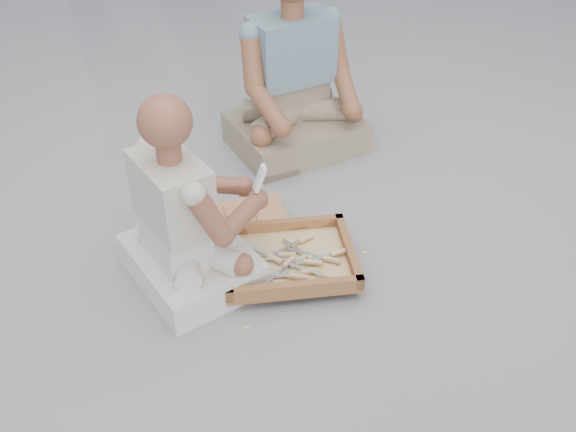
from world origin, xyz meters
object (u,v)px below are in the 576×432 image
object	(u,v)px
tool_tray	(288,259)
craftsman	(186,222)
carved_panel	(223,231)
companion	(295,89)

from	to	relation	value
tool_tray	craftsman	size ratio (longest dim) A/B	0.73
carved_panel	companion	world-z (taller)	companion
tool_tray	companion	xyz separation A→B (m)	(0.32, 0.93, 0.26)
carved_panel	tool_tray	world-z (taller)	tool_tray
companion	carved_panel	bearing A→B (deg)	39.56
carved_panel	craftsman	size ratio (longest dim) A/B	0.73
tool_tray	companion	size ratio (longest dim) A/B	0.60
companion	tool_tray	bearing A→B (deg)	60.11
tool_tray	craftsman	world-z (taller)	craftsman
tool_tray	companion	distance (m)	1.02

